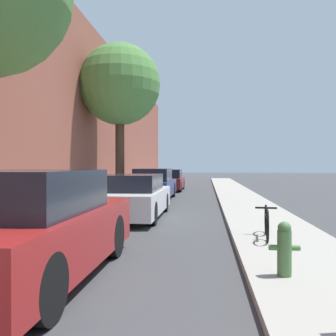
{
  "coord_description": "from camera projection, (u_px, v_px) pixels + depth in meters",
  "views": [
    {
      "loc": [
        1.36,
        1.71,
        1.56
      ],
      "look_at": [
        0.33,
        11.69,
        1.48
      ],
      "focal_mm": 39.41,
      "sensor_mm": 36.0,
      "label": 1
    }
  ],
  "objects": [
    {
      "name": "parked_car_navy",
      "position": [
        154.0,
        185.0,
        16.63
      ],
      "size": [
        1.68,
        4.49,
        1.4
      ],
      "color": "black",
      "rests_on": "ground"
    },
    {
      "name": "parked_car_white",
      "position": [
        132.0,
        197.0,
        10.92
      ],
      "size": [
        1.82,
        4.52,
        1.28
      ],
      "color": "black",
      "rests_on": "ground"
    },
    {
      "name": "street_tree_far",
      "position": [
        120.0,
        85.0,
        16.24
      ],
      "size": [
        3.59,
        3.59,
        6.79
      ],
      "color": "#423323",
      "rests_on": "sidewalk_left"
    },
    {
      "name": "sidewalk_left",
      "position": [
        99.0,
        203.0,
        14.67
      ],
      "size": [
        2.0,
        52.0,
        0.12
      ],
      "color": "#9E998E",
      "rests_on": "ground"
    },
    {
      "name": "bicycle",
      "position": [
        267.0,
        222.0,
        7.26
      ],
      "size": [
        0.44,
        1.5,
        0.61
      ],
      "rotation": [
        0.0,
        0.0,
        -0.12
      ],
      "color": "black",
      "rests_on": "sidewalk_right"
    },
    {
      "name": "sidewalk_right",
      "position": [
        246.0,
        204.0,
        14.07
      ],
      "size": [
        2.0,
        52.0,
        0.12
      ],
      "color": "#9E998E",
      "rests_on": "ground"
    },
    {
      "name": "building_facade_left",
      "position": [
        66.0,
        104.0,
        14.77
      ],
      "size": [
        0.7,
        52.0,
        8.04
      ],
      "color": "brown",
      "rests_on": "ground"
    },
    {
      "name": "ground_plane",
      "position": [
        171.0,
        205.0,
        14.37
      ],
      "size": [
        120.0,
        120.0,
        0.0
      ],
      "primitive_type": "plane",
      "color": "#3D3D3F"
    },
    {
      "name": "parked_car_maroon",
      "position": [
        168.0,
        180.0,
        22.44
      ],
      "size": [
        1.77,
        4.18,
        1.29
      ],
      "color": "black",
      "rests_on": "ground"
    },
    {
      "name": "fire_hydrant",
      "position": [
        284.0,
        248.0,
        4.78
      ],
      "size": [
        0.39,
        0.18,
        0.71
      ],
      "color": "#47703D",
      "rests_on": "sidewalk_right"
    },
    {
      "name": "parked_car_red",
      "position": [
        30.0,
        228.0,
        4.95
      ],
      "size": [
        1.82,
        4.3,
        1.49
      ],
      "color": "black",
      "rests_on": "ground"
    }
  ]
}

